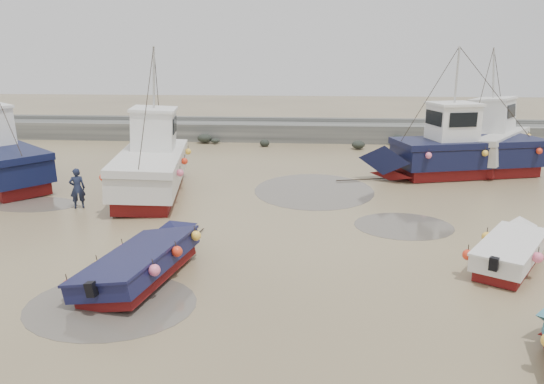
{
  "coord_description": "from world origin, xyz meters",
  "views": [
    {
      "loc": [
        2.27,
        -14.52,
        6.05
      ],
      "look_at": [
        0.89,
        2.85,
        1.4
      ],
      "focal_mm": 35.0,
      "sensor_mm": 36.0,
      "label": 1
    }
  ],
  "objects_px": {
    "cabin_boat_1": "(152,162)",
    "cabin_boat_2": "(457,150)",
    "dinghy_1": "(148,257)",
    "dinghy_3": "(514,246)",
    "cabin_boat_3": "(494,141)",
    "person": "(79,208)"
  },
  "relations": [
    {
      "from": "cabin_boat_1",
      "to": "cabin_boat_2",
      "type": "relative_size",
      "value": 1.02
    },
    {
      "from": "dinghy_1",
      "to": "dinghy_3",
      "type": "bearing_deg",
      "value": 19.57
    },
    {
      "from": "cabin_boat_1",
      "to": "cabin_boat_3",
      "type": "xyz_separation_m",
      "value": [
        16.7,
        6.54,
        0.04
      ]
    },
    {
      "from": "dinghy_1",
      "to": "dinghy_3",
      "type": "height_order",
      "value": "same"
    },
    {
      "from": "cabin_boat_1",
      "to": "person",
      "type": "bearing_deg",
      "value": -136.22
    },
    {
      "from": "cabin_boat_2",
      "to": "cabin_boat_3",
      "type": "height_order",
      "value": "same"
    },
    {
      "from": "person",
      "to": "dinghy_1",
      "type": "bearing_deg",
      "value": 101.78
    },
    {
      "from": "dinghy_1",
      "to": "person",
      "type": "height_order",
      "value": "dinghy_1"
    },
    {
      "from": "dinghy_1",
      "to": "dinghy_3",
      "type": "xyz_separation_m",
      "value": [
        10.37,
        1.66,
        0.01
      ]
    },
    {
      "from": "dinghy_3",
      "to": "cabin_boat_2",
      "type": "xyz_separation_m",
      "value": [
        1.18,
        11.37,
        0.78
      ]
    },
    {
      "from": "dinghy_1",
      "to": "cabin_boat_2",
      "type": "height_order",
      "value": "cabin_boat_2"
    },
    {
      "from": "dinghy_3",
      "to": "cabin_boat_1",
      "type": "relative_size",
      "value": 0.49
    },
    {
      "from": "cabin_boat_3",
      "to": "cabin_boat_1",
      "type": "bearing_deg",
      "value": -124.96
    },
    {
      "from": "cabin_boat_2",
      "to": "cabin_boat_3",
      "type": "xyz_separation_m",
      "value": [
        2.55,
        2.54,
        0.04
      ]
    },
    {
      "from": "dinghy_1",
      "to": "person",
      "type": "relative_size",
      "value": 4.02
    },
    {
      "from": "dinghy_3",
      "to": "cabin_boat_3",
      "type": "distance_m",
      "value": 14.43
    },
    {
      "from": "cabin_boat_2",
      "to": "person",
      "type": "relative_size",
      "value": 6.43
    },
    {
      "from": "cabin_boat_1",
      "to": "person",
      "type": "height_order",
      "value": "cabin_boat_1"
    },
    {
      "from": "dinghy_1",
      "to": "cabin_boat_3",
      "type": "relative_size",
      "value": 0.76
    },
    {
      "from": "cabin_boat_2",
      "to": "person",
      "type": "bearing_deg",
      "value": 97.22
    },
    {
      "from": "cabin_boat_3",
      "to": "dinghy_3",
      "type": "bearing_deg",
      "value": -71.34
    },
    {
      "from": "cabin_boat_1",
      "to": "person",
      "type": "relative_size",
      "value": 6.56
    }
  ]
}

